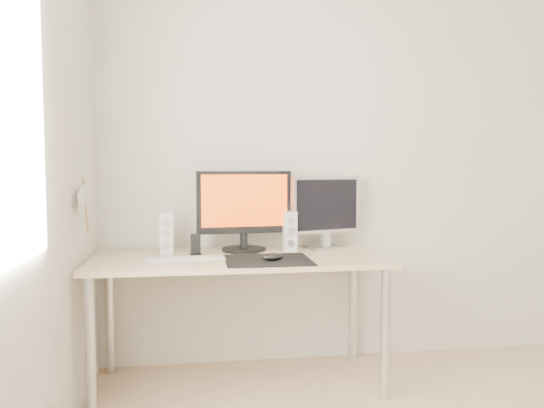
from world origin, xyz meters
TOP-DOWN VIEW (x-y plane):
  - wall_back at (0.00, 1.75)m, footprint 3.50×0.00m
  - mousepad at (-0.79, 1.23)m, footprint 0.45×0.40m
  - mouse at (-0.77, 1.20)m, footprint 0.11×0.06m
  - desk at (-0.93, 1.38)m, footprint 1.60×0.70m
  - main_monitor at (-0.88, 1.55)m, footprint 0.55×0.28m
  - second_monitor at (-0.39, 1.58)m, footprint 0.44×0.22m
  - speaker_left at (-1.32, 1.52)m, footprint 0.07×0.09m
  - speaker_right at (-0.62, 1.51)m, footprint 0.07×0.09m
  - keyboard at (-1.22, 1.28)m, footprint 0.42×0.14m
  - phone_dock at (-1.16, 1.41)m, footprint 0.07×0.06m
  - pennant at (-1.72, 1.24)m, footprint 0.01×0.23m

SIDE VIEW (x-z plane):
  - desk at x=-0.93m, z-range 0.29..1.02m
  - mousepad at x=-0.79m, z-range 0.73..0.73m
  - keyboard at x=-1.22m, z-range 0.73..0.75m
  - mouse at x=-0.77m, z-range 0.73..0.77m
  - phone_dock at x=-1.16m, z-range 0.71..0.83m
  - speaker_left at x=-1.32m, z-range 0.73..0.96m
  - speaker_right at x=-0.62m, z-range 0.73..0.96m
  - second_monitor at x=-0.39m, z-range 0.75..1.19m
  - main_monitor at x=-0.88m, z-range 0.75..1.22m
  - pennant at x=-1.72m, z-range 0.90..1.19m
  - wall_back at x=0.00m, z-range -0.50..3.00m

